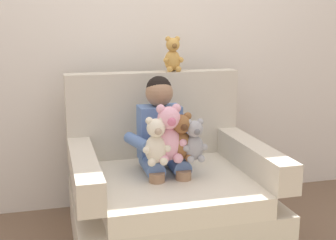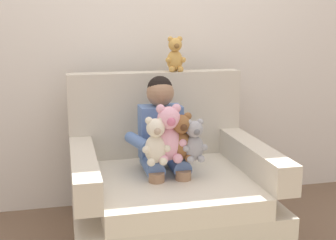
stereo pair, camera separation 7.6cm
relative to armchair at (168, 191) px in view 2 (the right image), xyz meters
The scene contains 9 objects.
ground_plane 0.31m from the armchair, 90.00° to the right, with size 8.00×8.00×0.00m, color brown.
back_wall 1.20m from the armchair, 90.00° to the left, with size 6.00×0.10×2.60m, color silver.
armchair is the anchor object (origin of this frame).
seated_child 0.34m from the armchair, 124.88° to the left, with size 0.45×0.39×0.82m.
plush_cream 0.41m from the armchair, 125.97° to the right, with size 0.16×0.13×0.28m.
plush_grey 0.40m from the armchair, 52.42° to the right, with size 0.15×0.12×0.25m.
plush_brown 0.39m from the armchair, 69.43° to the right, with size 0.17×0.14×0.29m.
plush_pink 0.41m from the armchair, 102.61° to the right, with size 0.20×0.16×0.34m.
plush_honey_on_backrest 0.90m from the armchair, 70.39° to the left, with size 0.14×0.11×0.24m.
Camera 2 is at (-0.60, -2.49, 1.33)m, focal length 47.78 mm.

